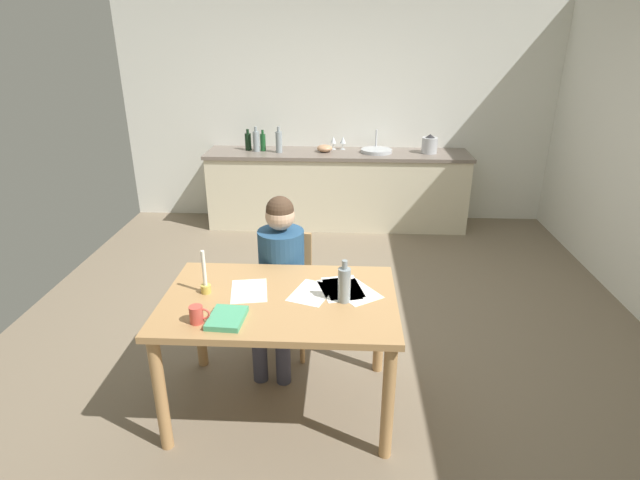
{
  "coord_description": "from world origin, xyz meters",
  "views": [
    {
      "loc": [
        0.09,
        -3.59,
        2.2
      ],
      "look_at": [
        -0.07,
        -0.34,
        0.85
      ],
      "focal_mm": 28.2,
      "sensor_mm": 36.0,
      "label": 1
    }
  ],
  "objects_px": {
    "book_magazine": "(227,318)",
    "wine_glass_near_sink": "(343,140)",
    "bottle_oil": "(248,141)",
    "bottle_wine_red": "(263,142)",
    "coffee_mug": "(197,314)",
    "wine_bottle_on_table": "(344,284)",
    "mixing_bowl": "(325,148)",
    "bottle_sauce": "(279,142)",
    "candlestick": "(205,281)",
    "chair_at_table": "(285,287)",
    "person_seated": "(280,271)",
    "wine_glass_by_kettle": "(333,140)",
    "sink_unit": "(377,150)",
    "dining_table": "(280,314)",
    "stovetop_kettle": "(430,145)",
    "bottle_vinegar": "(256,141)"
  },
  "relations": [
    {
      "from": "coffee_mug",
      "to": "bottle_oil",
      "type": "xyz_separation_m",
      "value": [
        -0.39,
        3.63,
        0.18
      ]
    },
    {
      "from": "person_seated",
      "to": "book_magazine",
      "type": "distance_m",
      "value": 0.83
    },
    {
      "from": "bottle_oil",
      "to": "mixing_bowl",
      "type": "height_order",
      "value": "bottle_oil"
    },
    {
      "from": "coffee_mug",
      "to": "wine_glass_near_sink",
      "type": "bearing_deg",
      "value": 78.82
    },
    {
      "from": "bottle_vinegar",
      "to": "stovetop_kettle",
      "type": "xyz_separation_m",
      "value": [
        2.02,
        0.01,
        -0.02
      ]
    },
    {
      "from": "chair_at_table",
      "to": "wine_glass_near_sink",
      "type": "height_order",
      "value": "wine_glass_near_sink"
    },
    {
      "from": "person_seated",
      "to": "bottle_oil",
      "type": "xyz_separation_m",
      "value": [
        -0.72,
        2.8,
        0.33
      ]
    },
    {
      "from": "book_magazine",
      "to": "bottle_wine_red",
      "type": "bearing_deg",
      "value": 99.3
    },
    {
      "from": "chair_at_table",
      "to": "mixing_bowl",
      "type": "relative_size",
      "value": 4.72
    },
    {
      "from": "dining_table",
      "to": "wine_glass_by_kettle",
      "type": "distance_m",
      "value": 3.45
    },
    {
      "from": "coffee_mug",
      "to": "mixing_bowl",
      "type": "distance_m",
      "value": 3.62
    },
    {
      "from": "book_magazine",
      "to": "mixing_bowl",
      "type": "distance_m",
      "value": 3.58
    },
    {
      "from": "book_magazine",
      "to": "wine_glass_near_sink",
      "type": "distance_m",
      "value": 3.75
    },
    {
      "from": "person_seated",
      "to": "bottle_sauce",
      "type": "distance_m",
      "value": 2.73
    },
    {
      "from": "sink_unit",
      "to": "bottle_sauce",
      "type": "height_order",
      "value": "bottle_sauce"
    },
    {
      "from": "bottle_wine_red",
      "to": "mixing_bowl",
      "type": "height_order",
      "value": "bottle_wine_red"
    },
    {
      "from": "coffee_mug",
      "to": "bottle_vinegar",
      "type": "bearing_deg",
      "value": 94.48
    },
    {
      "from": "candlestick",
      "to": "bottle_sauce",
      "type": "distance_m",
      "value": 3.19
    },
    {
      "from": "coffee_mug",
      "to": "wine_glass_near_sink",
      "type": "height_order",
      "value": "wine_glass_near_sink"
    },
    {
      "from": "coffee_mug",
      "to": "bottle_oil",
      "type": "relative_size",
      "value": 0.45
    },
    {
      "from": "dining_table",
      "to": "mixing_bowl",
      "type": "relative_size",
      "value": 7.46
    },
    {
      "from": "mixing_bowl",
      "to": "wine_glass_by_kettle",
      "type": "xyz_separation_m",
      "value": [
        0.1,
        0.14,
        0.07
      ]
    },
    {
      "from": "book_magazine",
      "to": "mixing_bowl",
      "type": "bearing_deg",
      "value": 87.63
    },
    {
      "from": "wine_glass_near_sink",
      "to": "wine_glass_by_kettle",
      "type": "distance_m",
      "value": 0.11
    },
    {
      "from": "sink_unit",
      "to": "bottle_oil",
      "type": "relative_size",
      "value": 1.46
    },
    {
      "from": "wine_glass_by_kettle",
      "to": "mixing_bowl",
      "type": "bearing_deg",
      "value": -125.05
    },
    {
      "from": "wine_bottle_on_table",
      "to": "bottle_wine_red",
      "type": "height_order",
      "value": "bottle_wine_red"
    },
    {
      "from": "chair_at_table",
      "to": "person_seated",
      "type": "xyz_separation_m",
      "value": [
        -0.01,
        -0.15,
        0.2
      ]
    },
    {
      "from": "bottle_sauce",
      "to": "mixing_bowl",
      "type": "xyz_separation_m",
      "value": [
        0.53,
        0.06,
        -0.09
      ]
    },
    {
      "from": "chair_at_table",
      "to": "bottle_sauce",
      "type": "xyz_separation_m",
      "value": [
        -0.35,
        2.54,
        0.55
      ]
    },
    {
      "from": "dining_table",
      "to": "bottle_oil",
      "type": "height_order",
      "value": "bottle_oil"
    },
    {
      "from": "book_magazine",
      "to": "wine_bottle_on_table",
      "type": "xyz_separation_m",
      "value": [
        0.62,
        0.24,
        0.09
      ]
    },
    {
      "from": "wine_glass_near_sink",
      "to": "book_magazine",
      "type": "bearing_deg",
      "value": -98.99
    },
    {
      "from": "bottle_oil",
      "to": "bottle_sauce",
      "type": "xyz_separation_m",
      "value": [
        0.38,
        -0.11,
        0.02
      ]
    },
    {
      "from": "coffee_mug",
      "to": "dining_table",
      "type": "bearing_deg",
      "value": 36.0
    },
    {
      "from": "coffee_mug",
      "to": "wine_bottle_on_table",
      "type": "xyz_separation_m",
      "value": [
        0.78,
        0.27,
        0.06
      ]
    },
    {
      "from": "book_magazine",
      "to": "bottle_oil",
      "type": "relative_size",
      "value": 0.95
    },
    {
      "from": "bottle_sauce",
      "to": "book_magazine",
      "type": "bearing_deg",
      "value": -87.43
    },
    {
      "from": "coffee_mug",
      "to": "sink_unit",
      "type": "bearing_deg",
      "value": 72.46
    },
    {
      "from": "chair_at_table",
      "to": "stovetop_kettle",
      "type": "xyz_separation_m",
      "value": [
        1.4,
        2.59,
        0.52
      ]
    },
    {
      "from": "bottle_oil",
      "to": "bottle_sauce",
      "type": "height_order",
      "value": "bottle_sauce"
    },
    {
      "from": "dining_table",
      "to": "stovetop_kettle",
      "type": "distance_m",
      "value": 3.56
    },
    {
      "from": "bottle_wine_red",
      "to": "person_seated",
      "type": "bearing_deg",
      "value": -79.03
    },
    {
      "from": "book_magazine",
      "to": "wine_glass_near_sink",
      "type": "height_order",
      "value": "wine_glass_near_sink"
    },
    {
      "from": "bottle_sauce",
      "to": "sink_unit",
      "type": "bearing_deg",
      "value": 2.89
    },
    {
      "from": "wine_glass_near_sink",
      "to": "wine_bottle_on_table",
      "type": "bearing_deg",
      "value": -89.34
    },
    {
      "from": "coffee_mug",
      "to": "wine_glass_near_sink",
      "type": "xyz_separation_m",
      "value": [
        0.74,
        3.72,
        0.19
      ]
    },
    {
      "from": "bottle_oil",
      "to": "bottle_wine_red",
      "type": "bearing_deg",
      "value": -12.38
    },
    {
      "from": "candlestick",
      "to": "stovetop_kettle",
      "type": "relative_size",
      "value": 1.23
    },
    {
      "from": "wine_bottle_on_table",
      "to": "bottle_sauce",
      "type": "distance_m",
      "value": 3.34
    }
  ]
}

